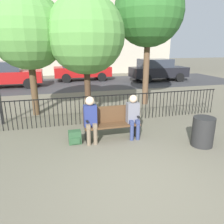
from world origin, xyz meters
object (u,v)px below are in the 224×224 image
object	(u,v)px
seated_person_1	(133,114)
tree_1	(149,12)
parked_car_0	(6,74)
tree_0	(28,32)
tree_2	(86,35)
backpack	(75,137)
park_bench	(111,122)
seated_person_0	(90,117)
parked_car_2	(81,69)
trash_bin	(203,132)
parked_car_1	(158,70)

from	to	relation	value
seated_person_1	tree_1	world-z (taller)	tree_1
seated_person_1	parked_car_0	world-z (taller)	parked_car_0
tree_0	tree_2	world-z (taller)	tree_0
backpack	parked_car_0	world-z (taller)	parked_car_0
tree_2	park_bench	bearing A→B (deg)	-83.53
park_bench	seated_person_0	distance (m)	0.66
tree_0	tree_2	size ratio (longest dim) A/B	1.02
tree_0	tree_2	distance (m)	2.00
park_bench	backpack	world-z (taller)	park_bench
park_bench	seated_person_0	bearing A→B (deg)	-168.53
seated_person_1	parked_car_0	xyz separation A→B (m)	(-4.94, 9.59, 0.14)
seated_person_0	seated_person_1	size ratio (longest dim) A/B	1.02
backpack	tree_1	size ratio (longest dim) A/B	0.07
seated_person_0	parked_car_2	distance (m)	11.38
park_bench	parked_car_2	world-z (taller)	parked_car_2
tree_2	trash_bin	size ratio (longest dim) A/B	5.51
seated_person_0	trash_bin	distance (m)	2.98
seated_person_1	backpack	bearing A→B (deg)	179.32
tree_2	seated_person_1	bearing A→B (deg)	-70.87
tree_1	seated_person_1	bearing A→B (deg)	-118.36
backpack	parked_car_2	distance (m)	11.44
tree_2	parked_car_1	world-z (taller)	tree_2
backpack	trash_bin	bearing A→B (deg)	-17.12
tree_0	trash_bin	xyz separation A→B (m)	(4.39, -4.01, -2.62)
trash_bin	parked_car_2	bearing A→B (deg)	97.18
tree_1	parked_car_1	size ratio (longest dim) A/B	1.27
park_bench	trash_bin	world-z (taller)	park_bench
seated_person_1	tree_1	distance (m)	5.07
parked_car_1	trash_bin	distance (m)	11.25
seated_person_1	tree_0	world-z (taller)	tree_0
tree_2	parked_car_2	xyz separation A→B (m)	(0.91, 8.79, -2.06)
park_bench	seated_person_0	xyz separation A→B (m)	(-0.61, -0.12, 0.24)
backpack	park_bench	bearing A→B (deg)	5.74
seated_person_0	tree_1	bearing A→B (deg)	48.43
park_bench	tree_1	bearing A→B (deg)	53.53
backpack	tree_2	size ratio (longest dim) A/B	0.08
park_bench	parked_car_2	size ratio (longest dim) A/B	0.37
park_bench	parked_car_1	distance (m)	11.25
parked_car_2	parked_car_0	bearing A→B (deg)	-160.94
seated_person_0	tree_0	world-z (taller)	tree_0
tree_0	tree_2	xyz separation A→B (m)	(1.93, -0.51, -0.11)
parked_car_1	tree_2	bearing A→B (deg)	-132.19
tree_1	parked_car_2	bearing A→B (deg)	103.27
seated_person_0	parked_car_1	bearing A→B (deg)	54.92
seated_person_1	backpack	size ratio (longest dim) A/B	3.46
seated_person_0	parked_car_2	size ratio (longest dim) A/B	0.30
tree_0	parked_car_2	world-z (taller)	tree_0
parked_car_2	trash_bin	distance (m)	12.39
parked_car_0	trash_bin	bearing A→B (deg)	-58.29
tree_1	parked_car_0	size ratio (longest dim) A/B	1.27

